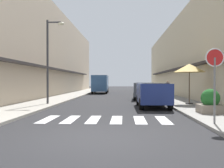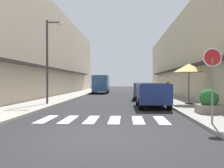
{
  "view_description": "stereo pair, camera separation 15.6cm",
  "coord_description": "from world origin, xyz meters",
  "px_view_note": "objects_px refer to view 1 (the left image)",
  "views": [
    {
      "loc": [
        0.78,
        -6.91,
        1.58
      ],
      "look_at": [
        -0.24,
        14.35,
        1.36
      ],
      "focal_mm": 40.41,
      "sensor_mm": 36.0,
      "label": 1
    },
    {
      "loc": [
        0.93,
        -6.9,
        1.58
      ],
      "look_at": [
        -0.24,
        14.35,
        1.36
      ],
      "focal_mm": 40.41,
      "sensor_mm": 36.0,
      "label": 2
    }
  ],
  "objects_px": {
    "cafe_umbrella": "(189,68)",
    "parked_car_mid": "(144,89)",
    "planter_corner": "(210,103)",
    "street_lamp": "(50,53)",
    "round_street_sign": "(215,66)",
    "pedestrian_walking_near": "(168,88)",
    "delivery_van": "(100,83)",
    "parked_car_near": "(153,92)"
  },
  "relations": [
    {
      "from": "round_street_sign",
      "to": "delivery_van",
      "type": "bearing_deg",
      "value": 104.35
    },
    {
      "from": "round_street_sign",
      "to": "planter_corner",
      "type": "bearing_deg",
      "value": 73.87
    },
    {
      "from": "street_lamp",
      "to": "cafe_umbrella",
      "type": "distance_m",
      "value": 9.11
    },
    {
      "from": "pedestrian_walking_near",
      "to": "cafe_umbrella",
      "type": "bearing_deg",
      "value": -142.9
    },
    {
      "from": "street_lamp",
      "to": "cafe_umbrella",
      "type": "xyz_separation_m",
      "value": [
        9.05,
        0.22,
        -1.03
      ]
    },
    {
      "from": "delivery_van",
      "to": "cafe_umbrella",
      "type": "relative_size",
      "value": 2.09
    },
    {
      "from": "delivery_van",
      "to": "planter_corner",
      "type": "height_order",
      "value": "delivery_van"
    },
    {
      "from": "street_lamp",
      "to": "delivery_van",
      "type": "bearing_deg",
      "value": 84.36
    },
    {
      "from": "round_street_sign",
      "to": "street_lamp",
      "type": "bearing_deg",
      "value": 136.94
    },
    {
      "from": "cafe_umbrella",
      "to": "pedestrian_walking_near",
      "type": "distance_m",
      "value": 7.02
    },
    {
      "from": "round_street_sign",
      "to": "cafe_umbrella",
      "type": "distance_m",
      "value": 7.74
    },
    {
      "from": "cafe_umbrella",
      "to": "planter_corner",
      "type": "bearing_deg",
      "value": -92.93
    },
    {
      "from": "parked_car_mid",
      "to": "cafe_umbrella",
      "type": "bearing_deg",
      "value": -65.41
    },
    {
      "from": "delivery_van",
      "to": "pedestrian_walking_near",
      "type": "xyz_separation_m",
      "value": [
        7.16,
        -9.98,
        -0.48
      ]
    },
    {
      "from": "parked_car_mid",
      "to": "street_lamp",
      "type": "distance_m",
      "value": 9.03
    },
    {
      "from": "pedestrian_walking_near",
      "to": "parked_car_mid",
      "type": "bearing_deg",
      "value": 157.22
    },
    {
      "from": "cafe_umbrella",
      "to": "parked_car_mid",
      "type": "bearing_deg",
      "value": 114.59
    },
    {
      "from": "street_lamp",
      "to": "planter_corner",
      "type": "relative_size",
      "value": 4.91
    },
    {
      "from": "planter_corner",
      "to": "pedestrian_walking_near",
      "type": "relative_size",
      "value": 0.72
    },
    {
      "from": "round_street_sign",
      "to": "parked_car_near",
      "type": "bearing_deg",
      "value": 102.31
    },
    {
      "from": "round_street_sign",
      "to": "parked_car_mid",
      "type": "bearing_deg",
      "value": 96.08
    },
    {
      "from": "delivery_van",
      "to": "street_lamp",
      "type": "xyz_separation_m",
      "value": [
        -1.68,
        -17.06,
        2.05
      ]
    },
    {
      "from": "delivery_van",
      "to": "round_street_sign",
      "type": "height_order",
      "value": "round_street_sign"
    },
    {
      "from": "parked_car_near",
      "to": "delivery_van",
      "type": "xyz_separation_m",
      "value": [
        -4.87,
        18.1,
        0.48
      ]
    },
    {
      "from": "delivery_van",
      "to": "planter_corner",
      "type": "xyz_separation_m",
      "value": [
        7.12,
        -21.54,
        -0.8
      ]
    },
    {
      "from": "cafe_umbrella",
      "to": "parked_car_near",
      "type": "bearing_deg",
      "value": -153.02
    },
    {
      "from": "cafe_umbrella",
      "to": "planter_corner",
      "type": "height_order",
      "value": "cafe_umbrella"
    },
    {
      "from": "round_street_sign",
      "to": "pedestrian_walking_near",
      "type": "xyz_separation_m",
      "value": [
        0.9,
        14.51,
        -1.19
      ]
    },
    {
      "from": "pedestrian_walking_near",
      "to": "delivery_van",
      "type": "bearing_deg",
      "value": 71.11
    },
    {
      "from": "street_lamp",
      "to": "cafe_umbrella",
      "type": "relative_size",
      "value": 2.1
    },
    {
      "from": "parked_car_mid",
      "to": "planter_corner",
      "type": "height_order",
      "value": "parked_car_mid"
    },
    {
      "from": "planter_corner",
      "to": "parked_car_mid",
      "type": "bearing_deg",
      "value": 102.5
    },
    {
      "from": "parked_car_mid",
      "to": "pedestrian_walking_near",
      "type": "xyz_separation_m",
      "value": [
        2.29,
        1.42,
        0.0
      ]
    },
    {
      "from": "parked_car_near",
      "to": "pedestrian_walking_near",
      "type": "height_order",
      "value": "pedestrian_walking_near"
    },
    {
      "from": "parked_car_mid",
      "to": "round_street_sign",
      "type": "xyz_separation_m",
      "value": [
        1.39,
        -13.09,
        1.2
      ]
    },
    {
      "from": "parked_car_near",
      "to": "pedestrian_walking_near",
      "type": "distance_m",
      "value": 8.44
    },
    {
      "from": "delivery_van",
      "to": "pedestrian_walking_near",
      "type": "relative_size",
      "value": 3.53
    },
    {
      "from": "round_street_sign",
      "to": "street_lamp",
      "type": "distance_m",
      "value": 10.97
    },
    {
      "from": "planter_corner",
      "to": "delivery_van",
      "type": "bearing_deg",
      "value": 108.29
    },
    {
      "from": "street_lamp",
      "to": "planter_corner",
      "type": "height_order",
      "value": "street_lamp"
    },
    {
      "from": "parked_car_near",
      "to": "street_lamp",
      "type": "xyz_separation_m",
      "value": [
        -6.56,
        1.04,
        2.54
      ]
    },
    {
      "from": "round_street_sign",
      "to": "pedestrian_walking_near",
      "type": "distance_m",
      "value": 14.59
    }
  ]
}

